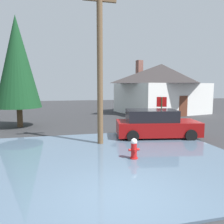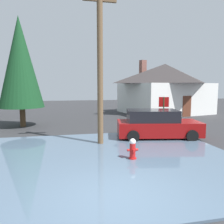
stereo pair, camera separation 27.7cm
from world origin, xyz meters
TOP-DOWN VIEW (x-y plane):
  - ground_plane at (0.00, 0.00)m, footprint 80.00×80.00m
  - flood_puddle at (-0.16, 3.11)m, footprint 11.57×8.98m
  - fire_hydrant at (1.29, 2.77)m, footprint 0.44×0.38m
  - utility_pole at (0.41, 5.34)m, footprint 1.60×0.28m
  - stop_sign_far at (5.49, 9.00)m, footprint 0.66×0.32m
  - house at (9.29, 16.98)m, footprint 10.19×9.15m
  - parked_car at (3.73, 6.09)m, footprint 4.82×2.68m
  - pine_tree_mid_left at (-4.35, 11.39)m, footprint 3.11×3.11m

SIDE VIEW (x-z plane):
  - ground_plane at x=0.00m, z-range -0.10..0.00m
  - flood_puddle at x=-0.16m, z-range 0.00..0.07m
  - fire_hydrant at x=1.29m, z-range -0.01..0.87m
  - parked_car at x=3.73m, z-range -0.03..1.56m
  - stop_sign_far at x=5.49m, z-range 0.46..2.63m
  - house at x=9.29m, z-range -0.11..5.61m
  - utility_pole at x=0.41m, z-range 0.17..7.68m
  - pine_tree_mid_left at x=-4.35m, z-range 0.69..8.46m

